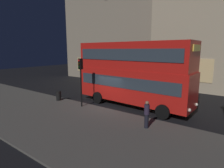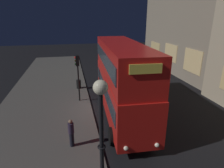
# 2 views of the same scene
# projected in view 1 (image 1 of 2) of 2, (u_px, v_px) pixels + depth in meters

# --- Properties ---
(ground_plane) EXTENTS (80.00, 80.00, 0.00)m
(ground_plane) POSITION_uv_depth(u_px,v_px,m) (108.00, 107.00, 15.77)
(ground_plane) COLOR black
(sidewalk_slab) EXTENTS (44.00, 7.41, 0.12)m
(sidewalk_slab) POSITION_uv_depth(u_px,v_px,m) (68.00, 122.00, 12.26)
(sidewalk_slab) COLOR #4C4944
(sidewalk_slab) RESTS_ON ground
(building_with_clock) EXTENTS (17.75, 7.52, 19.25)m
(building_with_clock) POSITION_uv_depth(u_px,v_px,m) (120.00, 19.00, 30.18)
(building_with_clock) COLOR gray
(building_with_clock) RESTS_ON ground
(double_decker_bus) EXTENTS (10.29, 3.21, 5.37)m
(double_decker_bus) POSITION_uv_depth(u_px,v_px,m) (132.00, 71.00, 15.48)
(double_decker_bus) COLOR red
(double_decker_bus) RESTS_ON ground
(traffic_light_near_kerb) EXTENTS (0.35, 0.38, 3.95)m
(traffic_light_near_kerb) POSITION_uv_depth(u_px,v_px,m) (81.00, 72.00, 14.91)
(traffic_light_near_kerb) COLOR black
(traffic_light_near_kerb) RESTS_ON sidewalk_slab
(pedestrian) EXTENTS (0.32, 0.32, 1.67)m
(pedestrian) POSITION_uv_depth(u_px,v_px,m) (147.00, 114.00, 11.05)
(pedestrian) COLOR black
(pedestrian) RESTS_ON sidewalk_slab
(litter_bin) EXTENTS (0.46, 0.46, 0.88)m
(litter_bin) POSITION_uv_depth(u_px,v_px,m) (59.00, 96.00, 17.22)
(litter_bin) COLOR black
(litter_bin) RESTS_ON sidewalk_slab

